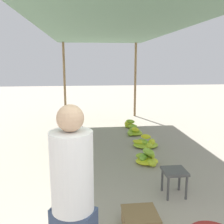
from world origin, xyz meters
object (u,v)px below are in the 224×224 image
Objects in this scene: banana_pile_left_0 at (63,149)px; vendor_foreground at (73,199)px; banana_pile_right_3 at (131,125)px; banana_pile_left_1 at (77,120)px; banana_pile_right_1 at (147,158)px; banana_pile_right_2 at (134,132)px; crate_near at (140,221)px; banana_pile_right_0 at (146,143)px; stool at (174,175)px.

vendor_foreground is at bearing -83.67° from banana_pile_left_0.
banana_pile_right_3 is at bearing 74.47° from vendor_foreground.
vendor_foreground is at bearing -88.49° from banana_pile_left_1.
vendor_foreground is 5.58m from banana_pile_right_3.
banana_pile_right_1 reaches higher than banana_pile_right_2.
crate_near is at bearing -100.39° from banana_pile_right_2.
banana_pile_right_1 is 1.29× the size of banana_pile_right_2.
banana_pile_right_1 reaches higher than banana_pile_left_1.
banana_pile_right_0 is at bearing 4.24° from banana_pile_left_0.
banana_pile_right_3 reaches higher than banana_pile_left_0.
vendor_foreground is 3.04× the size of banana_pile_right_3.
banana_pile_right_3 is (0.17, 2.70, -0.02)m from banana_pile_right_1.
stool is 1.23m from banana_pile_right_1.
banana_pile_left_1 is 1.13× the size of banana_pile_right_2.
banana_pile_right_3 is (1.64, -0.89, 0.01)m from banana_pile_left_1.
vendor_foreground is 3.67× the size of banana_pile_right_2.
stool is 5.06m from banana_pile_left_1.
banana_pile_right_0 reaches higher than banana_pile_right_2.
banana_pile_left_1 is 0.82× the size of banana_pile_right_0.
banana_pile_left_1 is (0.22, 2.79, 0.02)m from banana_pile_left_0.
banana_pile_right_3 is (0.03, 0.75, 0.01)m from banana_pile_right_2.
banana_pile_right_0 is 2.97m from crate_near.
banana_pile_right_2 reaches higher than crate_near.
banana_pile_right_3 is at bearing 88.95° from stool.
banana_pile_left_0 is 1.11× the size of banana_pile_right_3.
banana_pile_right_1 reaches higher than banana_pile_left_0.
banana_pile_right_3 is at bearing 91.28° from banana_pile_right_0.
crate_near reaches higher than banana_pile_left_0.
banana_pile_right_0 is (1.68, -2.65, 0.01)m from banana_pile_left_1.
banana_pile_right_0 is (1.90, 0.14, 0.03)m from banana_pile_left_0.
banana_pile_right_2 is (1.83, 1.14, 0.02)m from banana_pile_left_0.
vendor_foreground is at bearing -107.56° from banana_pile_right_2.
banana_pile_left_0 is 1.18× the size of banana_pile_left_1.
banana_pile_left_0 is at bearing 154.35° from banana_pile_right_1.
banana_pile_right_1 is 1.95m from banana_pile_right_2.
banana_pile_left_1 is 3.89m from banana_pile_right_1.
banana_pile_right_1 reaches higher than crate_near.
banana_pile_right_2 is (1.45, 4.57, -0.77)m from vendor_foreground.
vendor_foreground is at bearing -116.49° from banana_pile_right_1.
banana_pile_left_1 is (-1.57, 4.81, -0.24)m from stool.
banana_pile_left_0 is 1.03× the size of banana_pile_right_1.
banana_pile_right_1 is (1.30, 2.62, -0.74)m from vendor_foreground.
banana_pile_right_0 is 1.50× the size of crate_near.
banana_pile_right_2 is at bearing 79.61° from crate_near.
vendor_foreground is 2.75× the size of banana_pile_left_0.
vendor_foreground reaches higher than banana_pile_right_2.
crate_near is at bearing -67.74° from banana_pile_left_0.
banana_pile_right_3 is at bearing 86.32° from banana_pile_right_1.
banana_pile_left_1 is at bearing 112.20° from banana_pile_right_1.
stool is 0.65× the size of banana_pile_right_0.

